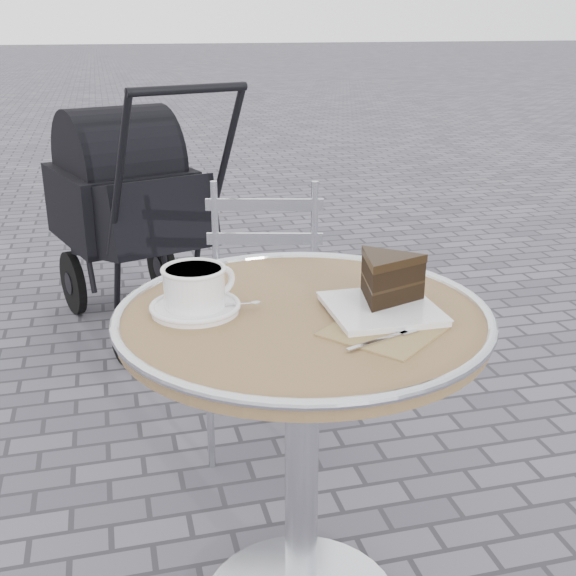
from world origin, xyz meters
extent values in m
cylinder|color=silver|center=(0.00, 0.00, 0.36)|extent=(0.07, 0.07, 0.67)
cylinder|color=tan|center=(0.00, 0.00, 0.71)|extent=(0.70, 0.70, 0.03)
torus|color=silver|center=(0.00, 0.00, 0.73)|extent=(0.72, 0.72, 0.02)
cylinder|color=white|center=(-0.20, 0.06, 0.74)|extent=(0.17, 0.17, 0.01)
cylinder|color=white|center=(-0.20, 0.06, 0.78)|extent=(0.15, 0.15, 0.07)
torus|color=white|center=(-0.14, 0.08, 0.78)|extent=(0.06, 0.04, 0.06)
cylinder|color=#CBAA87|center=(-0.20, 0.06, 0.81)|extent=(0.10, 0.10, 0.01)
cube|color=#937651|center=(0.12, -0.12, 0.73)|extent=(0.25, 0.25, 0.00)
cube|color=white|center=(0.14, -0.04, 0.74)|extent=(0.20, 0.20, 0.01)
cylinder|color=silver|center=(-0.11, 0.61, 0.20)|extent=(0.02, 0.02, 0.40)
cylinder|color=silver|center=(0.19, 0.53, 0.20)|extent=(0.02, 0.02, 0.40)
cylinder|color=silver|center=(-0.03, 0.90, 0.20)|extent=(0.02, 0.02, 0.40)
cylinder|color=silver|center=(0.26, 0.83, 0.20)|extent=(0.02, 0.02, 0.40)
cube|color=silver|center=(0.08, 0.72, 0.41)|extent=(0.44, 0.44, 0.02)
cube|color=black|center=(-0.23, 1.74, 0.49)|extent=(0.62, 0.78, 0.41)
cylinder|color=black|center=(-0.06, 1.22, 1.04)|extent=(0.42, 0.16, 0.03)
cylinder|color=black|center=(-0.34, 1.38, 0.09)|extent=(0.09, 0.19, 0.18)
cylinder|color=black|center=(0.07, 1.52, 0.09)|extent=(0.09, 0.19, 0.18)
cylinder|color=black|center=(-0.53, 1.96, 0.14)|extent=(0.12, 0.28, 0.28)
cylinder|color=black|center=(-0.12, 2.10, 0.14)|extent=(0.12, 0.28, 0.28)
camera|label=1|loc=(-0.34, -1.22, 1.25)|focal=45.00mm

